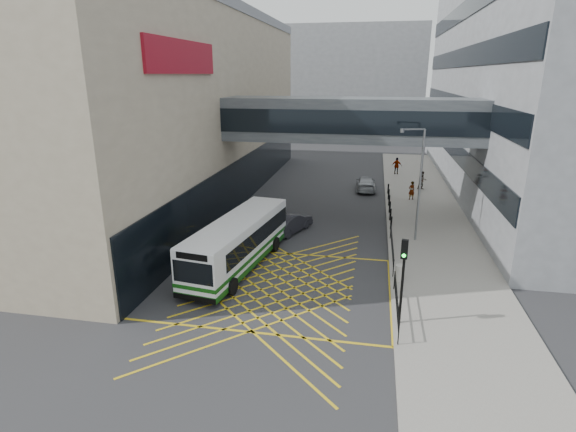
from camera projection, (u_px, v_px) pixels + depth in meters
The scene contains 18 objects.
ground at pixel (274, 286), 23.49m from camera, with size 120.00×120.00×0.00m, color #333335.
building_whsmith at pixel (112, 105), 39.29m from camera, with size 24.17×42.00×16.00m.
building_far at pixel (338, 84), 77.31m from camera, with size 28.00×16.00×18.00m, color gray.
skybridge at pixel (350, 120), 31.92m from camera, with size 20.00×4.10×3.00m.
pavement at pixel (424, 212), 35.90m from camera, with size 6.00×54.00×0.16m, color gray.
box_junction at pixel (274, 286), 23.49m from camera, with size 12.00×9.00×0.01m.
bus at pixel (239, 241), 25.51m from camera, with size 3.69×10.30×2.82m.
car_white at pixel (205, 261), 24.98m from camera, with size 1.70×4.15×1.32m, color silver.
car_dark at pixel (290, 223), 31.31m from camera, with size 1.70×4.34×1.36m, color black.
car_silver at pixel (366, 183), 42.67m from camera, with size 1.88×4.46×1.39m, color #999DA2.
traffic_light at pixel (403, 270), 18.86m from camera, with size 0.30×0.47×3.96m.
street_lamp at pixel (418, 178), 28.33m from camera, with size 1.62×0.71×7.27m.
litter_bin at pixel (400, 273), 23.65m from camera, with size 0.50×0.50×0.86m, color #ADA89E.
kerb_railings at pixel (394, 266), 23.79m from camera, with size 0.05×12.54×1.00m.
bollards at pixel (390, 204), 36.23m from camera, with size 0.14×10.14×0.90m.
pedestrian_a at pixel (412, 190), 38.86m from camera, with size 0.64×0.46×1.61m, color gray.
pedestrian_b at pixel (422, 181), 42.32m from camera, with size 0.83×0.48×1.69m, color gray.
pedestrian_c at pixel (397, 166), 48.76m from camera, with size 1.07×0.51×1.81m, color gray.
Camera 1 is at (4.75, -20.77, 10.58)m, focal length 28.00 mm.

